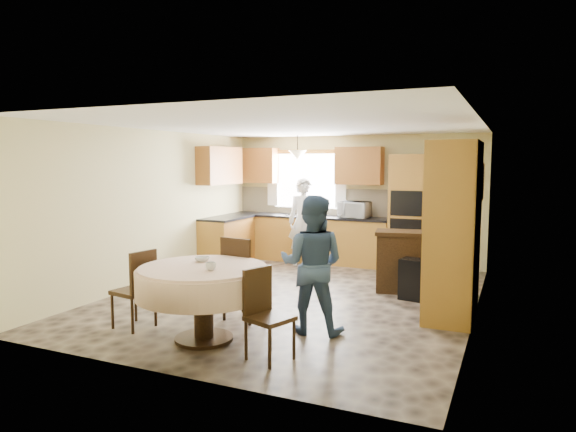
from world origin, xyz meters
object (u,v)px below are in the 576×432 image
Objects in this scene: person_sink at (304,222)px; person_dining at (312,264)px; chair_right at (265,309)px; chair_left at (138,285)px; chair_back at (242,275)px; cupboard at (453,231)px; oven_tower at (409,212)px; sideboard at (416,264)px; dining_table at (203,283)px.

person_sink is 1.04× the size of person_dining.
chair_right is 0.55× the size of person_sink.
chair_back is at bearing 137.51° from chair_left.
cupboard is at bearing -145.64° from chair_back.
sideboard is (0.44, -1.65, -0.62)m from oven_tower.
sideboard is at bearing -49.66° from person_sink.
oven_tower is at bearing 163.18° from chair_left.
person_sink reaches higher than chair_left.
sideboard is 0.73× the size of person_sink.
dining_table is 1.55× the size of chair_left.
chair_left is 0.89× the size of chair_back.
chair_back is at bearing 59.13° from chair_right.
person_dining reaches higher than chair_left.
oven_tower is 5.01m from chair_right.
chair_back reaches higher than dining_table.
dining_table is 0.87× the size of person_sink.
oven_tower reaches higher than sideboard.
chair_left is 1.03× the size of chair_right.
oven_tower is at bearing 111.28° from cupboard.
cupboard is at bearing 39.92° from dining_table.
chair_right is 4.79m from person_sink.
cupboard is 2.72m from chair_back.
person_dining is (0.99, 0.76, 0.15)m from dining_table.
dining_table is 1.60× the size of chair_right.
cupboard is 3.94m from chair_left.
sideboard is 1.43m from cupboard.
cupboard is at bearing -68.72° from oven_tower.
dining_table is at bearing -129.53° from sideboard.
cupboard reaches higher than sideboard.
sideboard is 3.42m from chair_right.
oven_tower is at bearing 74.25° from dining_table.
chair_left reaches higher than sideboard.
chair_back is at bearing -152.99° from cupboard.
oven_tower is 2.95m from cupboard.
person_sink is 3.95m from person_dining.
chair_back is (-1.31, -3.96, -0.48)m from oven_tower.
cupboard is 2.11× the size of chair_back.
chair_back is (0.04, 0.81, -0.07)m from dining_table.
chair_back is 0.63× the size of person_sink.
person_sink reaches higher than dining_table.
sideboard is 0.77× the size of person_dining.
oven_tower reaches higher than chair_back.
dining_table is 0.91× the size of person_dining.
oven_tower is 0.95× the size of cupboard.
cupboard reaches higher than person_sink.
sideboard is at bearing -119.82° from chair_back.
person_dining is at bearing -175.50° from chair_back.
person_dining reaches higher than dining_table.
sideboard is at bearing -116.81° from person_dining.
cupboard reaches higher than dining_table.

